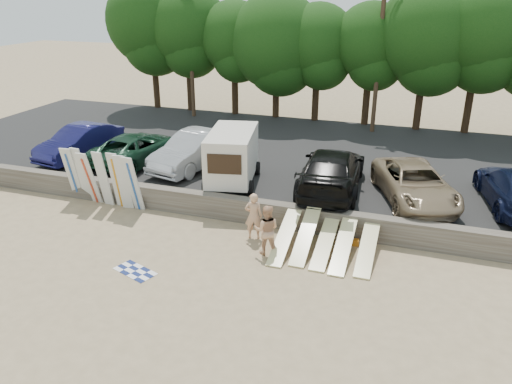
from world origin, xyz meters
TOP-DOWN VIEW (x-y plane):
  - ground at (0.00, 0.00)m, footprint 120.00×120.00m
  - seawall at (0.00, 3.00)m, footprint 44.00×0.50m
  - parking_lot at (0.00, 10.50)m, footprint 44.00×14.50m
  - treeline at (-0.76, 17.58)m, footprint 32.73×6.25m
  - utility_poles at (2.00, 16.00)m, footprint 25.80×0.26m
  - box_trailer at (-2.97, 5.19)m, footprint 2.74×4.07m
  - car_0 at (-11.75, 6.10)m, footprint 2.47×5.16m
  - car_1 at (-8.56, 6.31)m, footprint 3.11×5.66m
  - car_2 at (-5.47, 6.57)m, footprint 2.93×5.58m
  - car_3 at (1.39, 5.82)m, footprint 2.92×6.38m
  - car_4 at (4.86, 5.76)m, footprint 4.25×5.96m
  - surfboard_upright_0 at (-9.57, 2.59)m, footprint 0.58×0.73m
  - surfboard_upright_1 at (-9.07, 2.61)m, footprint 0.56×0.59m
  - surfboard_upright_2 at (-8.51, 2.38)m, footprint 0.51×0.80m
  - surfboard_upright_3 at (-7.86, 2.44)m, footprint 0.54×0.58m
  - surfboard_upright_4 at (-7.21, 2.49)m, footprint 0.50×0.52m
  - surfboard_upright_5 at (-6.82, 2.38)m, footprint 0.57×0.62m
  - surfboard_upright_6 at (-6.33, 2.37)m, footprint 0.54×0.70m
  - surfboard_low_0 at (0.58, 1.30)m, footprint 0.56×2.88m
  - surfboard_low_1 at (1.32, 1.50)m, footprint 0.56×2.82m
  - surfboard_low_2 at (2.04, 1.49)m, footprint 0.56×2.92m
  - surfboard_low_3 at (2.72, 1.39)m, footprint 0.56×2.90m
  - surfboard_low_4 at (3.55, 1.54)m, footprint 0.56×2.91m
  - beachgoer_a at (-0.77, 1.73)m, footprint 0.76×0.59m
  - beachgoer_b at (0.05, 0.76)m, footprint 1.04×0.89m
  - cooler at (1.87, 2.18)m, footprint 0.41×0.34m
  - gear_bag at (2.99, 2.40)m, footprint 0.33×0.29m
  - beach_towel at (-3.79, -1.87)m, footprint 1.92×1.92m

SIDE VIEW (x-z plane):
  - ground at x=0.00m, z-range 0.00..0.00m
  - beach_towel at x=-3.79m, z-range 0.01..0.01m
  - gear_bag at x=2.99m, z-range 0.00..0.22m
  - cooler at x=1.87m, z-range 0.00..0.32m
  - parking_lot at x=0.00m, z-range 0.00..0.70m
  - surfboard_low_2 at x=2.04m, z-range 0.00..0.83m
  - surfboard_low_4 at x=3.55m, z-range 0.00..0.88m
  - surfboard_low_3 at x=2.72m, z-range 0.00..0.92m
  - surfboard_low_0 at x=0.58m, z-range 0.00..0.96m
  - seawall at x=0.00m, z-range 0.00..1.00m
  - surfboard_low_1 at x=1.32m, z-range 0.00..1.15m
  - beachgoer_a at x=-0.77m, z-range 0.00..1.85m
  - beachgoer_b at x=0.05m, z-range 0.00..1.88m
  - surfboard_upright_2 at x=-8.51m, z-range 0.00..2.51m
  - surfboard_upright_0 at x=-9.57m, z-range 0.00..2.54m
  - surfboard_upright_6 at x=-6.33m, z-range 0.00..2.54m
  - surfboard_upright_5 at x=-6.82m, z-range 0.00..2.56m
  - surfboard_upright_1 at x=-9.07m, z-range 0.00..2.57m
  - surfboard_upright_3 at x=-7.86m, z-range 0.00..2.57m
  - surfboard_upright_4 at x=-7.21m, z-range 0.00..2.57m
  - car_1 at x=-8.56m, z-range 0.70..2.20m
  - car_4 at x=4.86m, z-range 0.70..2.21m
  - car_0 at x=-11.75m, z-range 0.70..2.33m
  - car_2 at x=-5.47m, z-range 0.70..2.45m
  - car_3 at x=1.39m, z-range 0.70..2.51m
  - box_trailer at x=-2.97m, z-range 0.84..3.25m
  - utility_poles at x=2.00m, z-range 0.93..9.93m
  - treeline at x=-0.76m, z-range 1.57..10.67m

